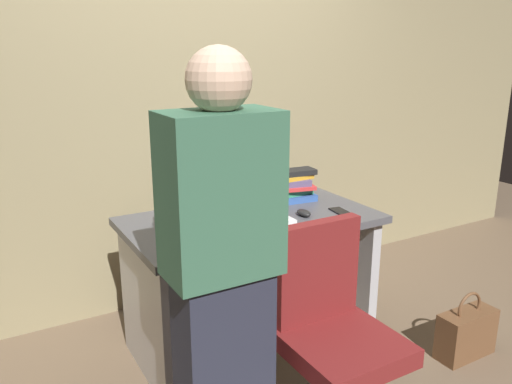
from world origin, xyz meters
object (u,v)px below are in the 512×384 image
monitor (237,167)px  keyboard (254,225)px  handbag (466,333)px  desk (251,259)px  office_chair (334,347)px  mouse (304,213)px  cell_phone (340,212)px  cup_near_keyboard (187,227)px  person_at_desk (222,275)px  book_stack (296,185)px  cup_by_monitor (162,215)px

monitor → keyboard: monitor is taller
handbag → desk: bearing=143.8°
office_chair → monitor: monitor is taller
mouse → office_chair: bearing=-114.6°
mouse → cell_phone: bearing=-13.2°
mouse → cup_near_keyboard: size_ratio=1.02×
keyboard → mouse: 0.32m
office_chair → cell_phone: office_chair is taller
handbag → keyboard: bearing=151.7°
person_at_desk → monitor: 1.00m
office_chair → mouse: size_ratio=9.40×
person_at_desk → mouse: bearing=37.6°
book_stack → mouse: bearing=-115.4°
keyboard → mouse: size_ratio=4.30×
office_chair → cup_by_monitor: size_ratio=10.86×
mouse → cup_by_monitor: cup_by_monitor is taller
person_at_desk → monitor: (0.51, 0.84, 0.17)m
keyboard → cup_by_monitor: (-0.38, 0.29, 0.03)m
mouse → handbag: size_ratio=0.26×
office_chair → monitor: 1.08m
office_chair → cell_phone: size_ratio=6.53×
desk → cup_by_monitor: (-0.44, 0.14, 0.29)m
desk → cell_phone: cell_phone is taller
keyboard → handbag: bearing=-27.7°
handbag → office_chair: bearing=-174.0°
desk → monitor: size_ratio=2.45×
cell_phone → handbag: (0.49, -0.52, -0.63)m
monitor → handbag: 1.53m
monitor → cell_phone: bearing=-29.9°
office_chair → mouse: (0.31, 0.67, 0.35)m
cup_near_keyboard → desk: bearing=14.2°
handbag → monitor: bearing=140.7°
office_chair → keyboard: 0.73m
mouse → cup_near_keyboard: 0.66m
monitor → book_stack: 0.44m
desk → mouse: 0.38m
office_chair → handbag: office_chair is taller
cup_near_keyboard → book_stack: size_ratio=0.42×
monitor → keyboard: size_ratio=1.26×
handbag → mouse: bearing=140.9°
monitor → cup_near_keyboard: bearing=-151.4°
office_chair → person_at_desk: bearing=172.4°
office_chair → cup_near_keyboard: (-0.35, 0.69, 0.38)m
book_stack → person_at_desk: bearing=-136.3°
desk → cup_near_keyboard: size_ratio=13.46×
keyboard → handbag: size_ratio=1.14×
desk → handbag: 1.23m
office_chair → monitor: bearing=88.2°
office_chair → person_at_desk: 0.64m
cup_near_keyboard → book_stack: 0.82m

